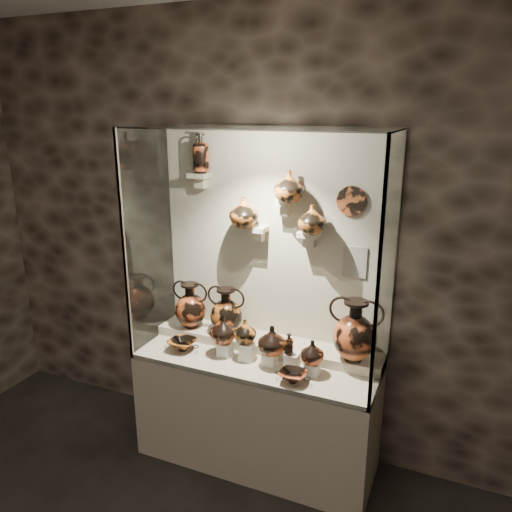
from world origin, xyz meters
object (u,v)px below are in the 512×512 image
at_px(jug_a, 223,329).
at_px(ovoid_vase_a, 244,212).
at_px(jug_c, 272,340).
at_px(ovoid_vase_b, 289,186).
at_px(lekythos_small, 289,343).
at_px(lekythos_tall, 201,151).
at_px(amphora_right, 355,330).
at_px(kylix_right, 293,376).
at_px(amphora_mid, 226,311).
at_px(jug_e, 312,352).
at_px(ovoid_vase_c, 312,219).
at_px(kylix_left, 183,344).
at_px(amphora_left, 191,305).
at_px(jug_b, 245,331).

height_order(jug_a, ovoid_vase_a, ovoid_vase_a).
bearing_deg(jug_c, ovoid_vase_b, 110.29).
bearing_deg(lekythos_small, lekythos_tall, 157.17).
bearing_deg(lekythos_small, amphora_right, 23.02).
bearing_deg(lekythos_small, jug_a, 175.18).
xyz_separation_m(amphora_right, kylix_right, (-0.31, -0.31, -0.24)).
bearing_deg(lekythos_tall, ovoid_vase_b, -17.95).
distance_m(amphora_mid, jug_e, 0.76).
relative_size(jug_e, ovoid_vase_c, 0.83).
bearing_deg(jug_e, jug_c, -155.10).
relative_size(kylix_right, ovoid_vase_a, 1.06).
xyz_separation_m(amphora_right, lekythos_tall, (-1.17, 0.11, 1.11)).
relative_size(jug_a, ovoid_vase_a, 0.92).
distance_m(jug_e, lekythos_tall, 1.58).
relative_size(jug_c, jug_e, 1.25).
height_order(jug_a, kylix_left, jug_a).
relative_size(amphora_left, amphora_mid, 0.99).
distance_m(lekythos_small, kylix_right, 0.22).
xyz_separation_m(kylix_left, kylix_right, (0.88, -0.10, -0.00)).
bearing_deg(kylix_left, lekythos_small, 24.78).
height_order(amphora_mid, jug_c, amphora_mid).
bearing_deg(kylix_right, jug_b, 179.16).
distance_m(amphora_left, amphora_mid, 0.30).
xyz_separation_m(jug_e, lekythos_tall, (-0.94, 0.28, 1.23)).
distance_m(amphora_right, ovoid_vase_c, 0.78).
bearing_deg(ovoid_vase_a, jug_c, -48.36).
relative_size(jug_c, kylix_right, 0.89).
relative_size(amphora_mid, jug_e, 2.22).
distance_m(amphora_left, ovoid_vase_c, 1.18).
bearing_deg(amphora_right, lekythos_small, -134.44).
height_order(jug_a, ovoid_vase_b, ovoid_vase_b).
bearing_deg(lekythos_small, jug_e, 2.49).
xyz_separation_m(amphora_left, ovoid_vase_b, (0.76, 0.04, 0.94)).
bearing_deg(jug_e, jug_b, -157.00).
xyz_separation_m(jug_c, ovoid_vase_b, (0.01, 0.24, 1.00)).
bearing_deg(kylix_right, ovoid_vase_c, 114.01).
height_order(jug_b, kylix_left, jug_b).
xyz_separation_m(jug_c, kylix_left, (-0.68, -0.05, -0.14)).
bearing_deg(kylix_right, lekythos_small, 140.83).
relative_size(amphora_left, lekythos_small, 2.14).
relative_size(amphora_right, ovoid_vase_c, 2.19).
distance_m(jug_b, lekythos_small, 0.33).
height_order(kylix_right, ovoid_vase_a, ovoid_vase_a).
distance_m(amphora_right, jug_a, 0.91).
bearing_deg(lekythos_small, amphora_left, 163.86).
relative_size(amphora_right, kylix_right, 1.89).
distance_m(amphora_mid, jug_c, 0.49).
relative_size(kylix_left, ovoid_vase_a, 1.18).
distance_m(amphora_right, kylix_left, 1.23).
xyz_separation_m(jug_a, kylix_left, (-0.30, -0.06, -0.15)).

